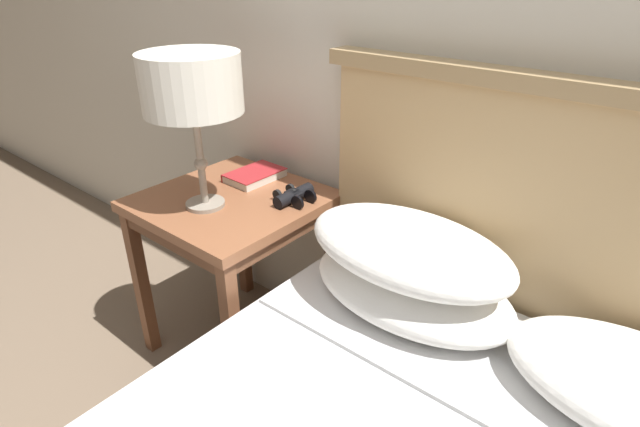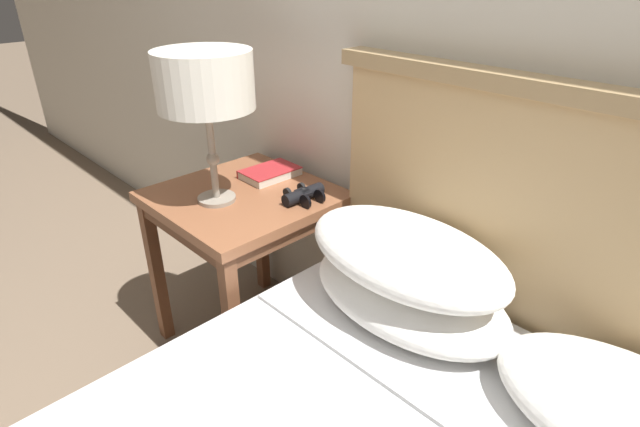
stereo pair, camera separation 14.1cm
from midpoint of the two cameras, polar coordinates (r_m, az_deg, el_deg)
name	(u,v)px [view 2 (the right image)]	position (r m, az deg, el deg)	size (l,w,h in m)	color
nightstand	(245,215)	(1.82, -6.40, -0.19)	(0.58, 0.58, 0.65)	brown
table_lamp	(205,83)	(1.61, -10.55, 14.41)	(0.31, 0.31, 0.50)	gray
book_on_nightstand	(270,173)	(1.90, -3.67, 4.65)	(0.15, 0.21, 0.03)	silver
binoculars_pair	(304,195)	(1.70, 0.49, 2.12)	(0.14, 0.16, 0.05)	black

